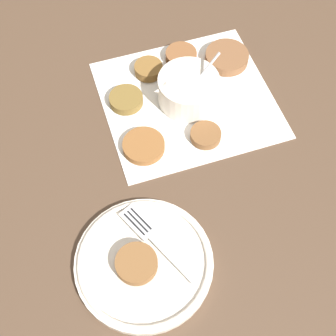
{
  "coord_description": "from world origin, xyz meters",
  "views": [
    {
      "loc": [
        0.24,
        0.52,
        0.71
      ],
      "look_at": [
        0.12,
        0.14,
        0.02
      ],
      "focal_mm": 50.0,
      "sensor_mm": 36.0,
      "label": 1
    }
  ],
  "objects_px": {
    "sauce_bowl": "(188,90)",
    "fork": "(151,236)",
    "serving_plate": "(144,262)",
    "fritter_on_plate": "(136,264)"
  },
  "relations": [
    {
      "from": "serving_plate",
      "to": "fork",
      "type": "distance_m",
      "value": 0.04
    },
    {
      "from": "sauce_bowl",
      "to": "serving_plate",
      "type": "xyz_separation_m",
      "value": [
        0.18,
        0.29,
        -0.02
      ]
    },
    {
      "from": "sauce_bowl",
      "to": "serving_plate",
      "type": "bearing_deg",
      "value": 58.63
    },
    {
      "from": "serving_plate",
      "to": "fork",
      "type": "bearing_deg",
      "value": -124.05
    },
    {
      "from": "sauce_bowl",
      "to": "fork",
      "type": "relative_size",
      "value": 0.85
    },
    {
      "from": "sauce_bowl",
      "to": "fork",
      "type": "distance_m",
      "value": 0.3
    },
    {
      "from": "fritter_on_plate",
      "to": "sauce_bowl",
      "type": "bearing_deg",
      "value": -122.72
    },
    {
      "from": "serving_plate",
      "to": "fritter_on_plate",
      "type": "height_order",
      "value": "fritter_on_plate"
    },
    {
      "from": "fritter_on_plate",
      "to": "fork",
      "type": "distance_m",
      "value": 0.05
    },
    {
      "from": "sauce_bowl",
      "to": "serving_plate",
      "type": "height_order",
      "value": "sauce_bowl"
    }
  ]
}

